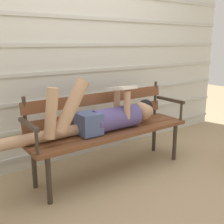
{
  "coord_description": "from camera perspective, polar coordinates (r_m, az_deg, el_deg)",
  "views": [
    {
      "loc": [
        -1.5,
        -2.0,
        1.27
      ],
      "look_at": [
        0.0,
        0.06,
        0.63
      ],
      "focal_mm": 44.05,
      "sensor_mm": 36.0,
      "label": 1
    }
  ],
  "objects": [
    {
      "name": "ground_plane",
      "position": [
        2.81,
        0.78,
        -12.75
      ],
      "size": [
        12.0,
        12.0,
        0.0
      ],
      "primitive_type": "plane",
      "color": "tan"
    },
    {
      "name": "house_siding",
      "position": [
        3.06,
        -6.84,
        13.69
      ],
      "size": [
        4.65,
        0.08,
        2.5
      ],
      "color": "beige",
      "rests_on": "ground"
    },
    {
      "name": "park_bench",
      "position": [
        2.72,
        -0.8,
        -2.58
      ],
      "size": [
        1.68,
        0.43,
        0.84
      ],
      "color": "brown",
      "rests_on": "ground"
    },
    {
      "name": "reclining_person",
      "position": [
        2.58,
        -2.08,
        -1.05
      ],
      "size": [
        1.7,
        0.25,
        0.55
      ],
      "color": "#514784"
    }
  ]
}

